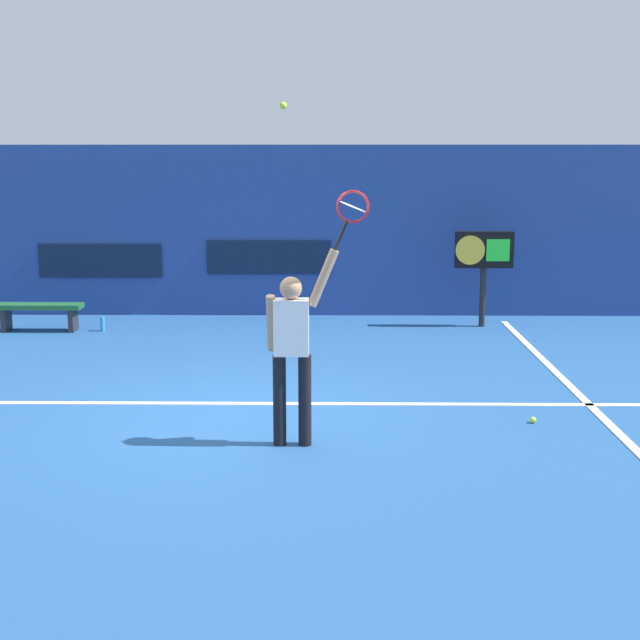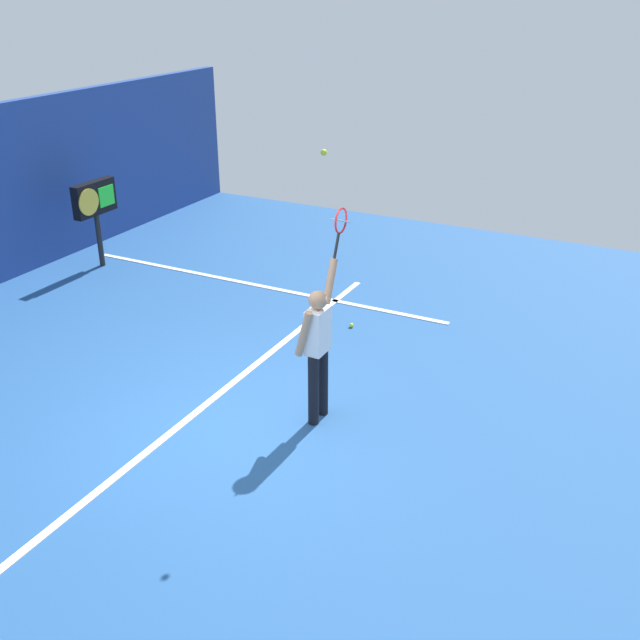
{
  "view_description": "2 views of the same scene",
  "coord_description": "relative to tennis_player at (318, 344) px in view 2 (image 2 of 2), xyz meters",
  "views": [
    {
      "loc": [
        1.1,
        -9.12,
        2.85
      ],
      "look_at": [
        0.99,
        -0.46,
        1.18
      ],
      "focal_mm": 48.44,
      "sensor_mm": 36.0,
      "label": 1
    },
    {
      "loc": [
        -6.26,
        -4.52,
        4.94
      ],
      "look_at": [
        1.05,
        -0.78,
        1.16
      ],
      "focal_mm": 42.06,
      "sensor_mm": 36.0,
      "label": 2
    }
  ],
  "objects": [
    {
      "name": "scoreboard_clock",
      "position": [
        2.91,
        6.04,
        0.22
      ],
      "size": [
        0.96,
        0.2,
        1.59
      ],
      "color": "black",
      "rests_on": "ground_plane"
    },
    {
      "name": "ground_plane",
      "position": [
        -0.72,
        0.92,
        -1.01
      ],
      "size": [
        18.0,
        18.0,
        0.0
      ],
      "primitive_type": "plane",
      "color": "#23518C"
    },
    {
      "name": "tennis_racket",
      "position": [
        0.57,
        -0.0,
        1.32
      ],
      "size": [
        0.41,
        0.27,
        0.62
      ],
      "color": "black"
    },
    {
      "name": "spare_ball",
      "position": [
        2.56,
        0.73,
        -0.98
      ],
      "size": [
        0.07,
        0.07,
        0.07
      ],
      "primitive_type": "sphere",
      "color": "#CCE033",
      "rests_on": "ground_plane"
    },
    {
      "name": "court_baseline",
      "position": [
        -0.72,
        1.4,
        -1.0
      ],
      "size": [
        10.0,
        0.1,
        0.01
      ],
      "primitive_type": "cube",
      "color": "white",
      "rests_on": "ground_plane"
    },
    {
      "name": "court_sideline",
      "position": [
        3.36,
        2.92,
        -1.0
      ],
      "size": [
        0.1,
        7.0,
        0.01
      ],
      "primitive_type": "cube",
      "color": "white",
      "rests_on": "ground_plane"
    },
    {
      "name": "tennis_ball",
      "position": [
        -0.06,
        -0.1,
        2.27
      ],
      "size": [
        0.07,
        0.07,
        0.07
      ],
      "primitive_type": "sphere",
      "color": "#CCE033"
    },
    {
      "name": "tennis_player",
      "position": [
        0.0,
        0.0,
        0.0
      ],
      "size": [
        0.71,
        0.31,
        1.96
      ],
      "color": "black",
      "rests_on": "ground_plane"
    }
  ]
}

